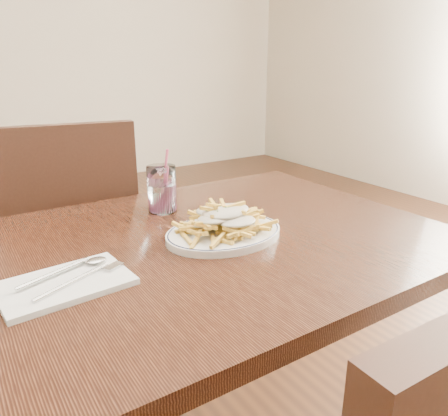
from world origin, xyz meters
TOP-DOWN VIEW (x-y plane):
  - table at (0.00, 0.00)m, footprint 1.20×0.80m
  - chair_far at (-0.12, 0.61)m, footprint 0.51×0.51m
  - fries_plate at (0.09, -0.02)m, footprint 0.28×0.25m
  - loaded_fries at (0.09, -0.02)m, footprint 0.24×0.21m
  - napkin at (-0.27, -0.06)m, footprint 0.23×0.16m
  - cutlery at (-0.27, -0.06)m, footprint 0.20×0.14m
  - water_glass at (0.06, 0.22)m, footprint 0.08×0.08m

SIDE VIEW (x-z plane):
  - chair_far at x=-0.12m, z-range 0.06..1.02m
  - table at x=0.00m, z-range 0.30..1.05m
  - napkin at x=-0.27m, z-range 0.75..0.76m
  - fries_plate at x=0.09m, z-range 0.75..0.77m
  - cutlery at x=-0.27m, z-range 0.76..0.77m
  - loaded_fries at x=0.09m, z-range 0.77..0.83m
  - water_glass at x=0.06m, z-range 0.72..0.89m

